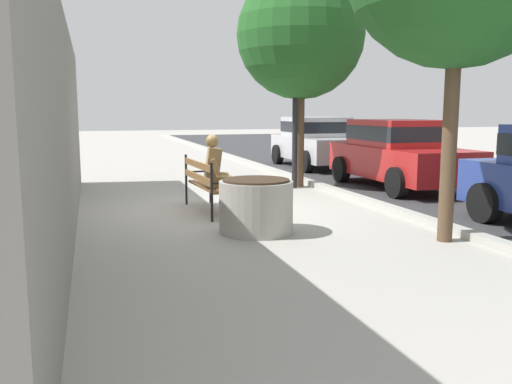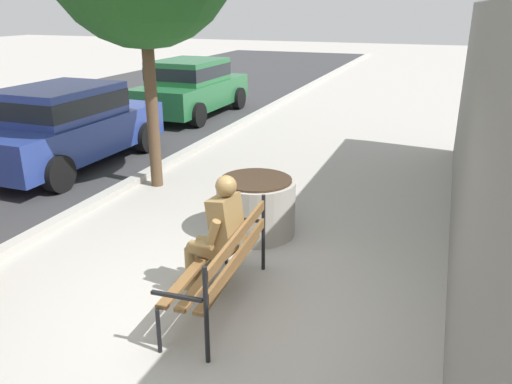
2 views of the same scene
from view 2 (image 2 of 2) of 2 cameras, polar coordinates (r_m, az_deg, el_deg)
ground_plane at (r=5.36m, az=-6.42°, el=-13.68°), size 80.00×80.00×0.00m
building_wall_behind at (r=5.65m, az=24.95°, el=3.21°), size 12.00×0.50×3.02m
park_bench at (r=5.23m, az=-3.59°, el=-7.59°), size 1.83×0.65×0.95m
bronze_statue_seated at (r=5.46m, az=-4.54°, el=-4.90°), size 0.70×0.78×1.37m
concrete_planter at (r=6.96m, az=0.00°, el=-1.61°), size 1.07×1.07×0.79m
parked_car_blue at (r=10.48m, az=-20.47°, el=7.18°), size 4.12×1.96×1.56m
parked_car_green at (r=14.69m, az=-7.28°, el=11.70°), size 4.12×1.96×1.56m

